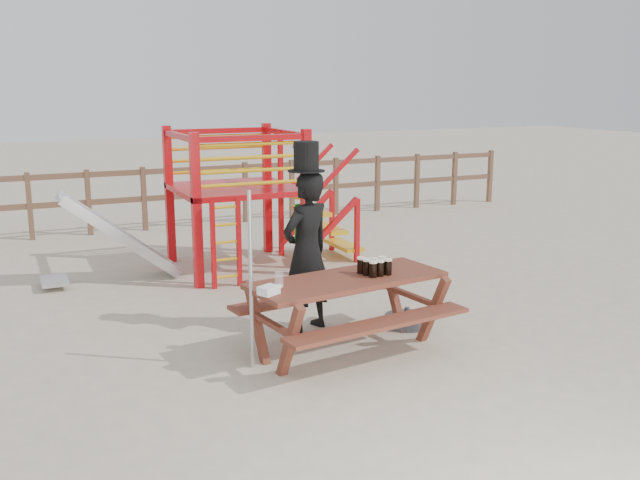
{
  "coord_description": "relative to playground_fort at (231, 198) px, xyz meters",
  "views": [
    {
      "loc": [
        -2.99,
        -6.39,
        2.73
      ],
      "look_at": [
        0.3,
        0.8,
        0.98
      ],
      "focal_mm": 40.0,
      "sensor_mm": 36.0,
      "label": 1
    }
  ],
  "objects": [
    {
      "name": "parasol_base",
      "position": [
        1.03,
        -3.31,
        -1.01
      ],
      "size": [
        0.51,
        0.51,
        0.22
      ],
      "color": "#393A3F",
      "rests_on": "ground"
    },
    {
      "name": "picnic_table",
      "position": [
        0.04,
        -3.73,
        -0.57
      ],
      "size": [
        2.22,
        1.68,
        0.79
      ],
      "rotation": [
        0.0,
        0.0,
        0.14
      ],
      "color": "brown",
      "rests_on": "ground"
    },
    {
      "name": "metal_pole",
      "position": [
        -0.99,
        -3.74,
        -0.19
      ],
      "size": [
        0.04,
        0.04,
        1.76
      ],
      "primitive_type": "cylinder",
      "color": "#B2B2B7",
      "rests_on": "ground"
    },
    {
      "name": "playground_fort",
      "position": [
        0.0,
        0.0,
        0.0
      ],
      "size": [
        4.71,
        1.84,
        2.1
      ],
      "color": "#B90C11",
      "rests_on": "ground"
    },
    {
      "name": "back_fence",
      "position": [
        -0.12,
        3.42,
        -0.34
      ],
      "size": [
        15.09,
        0.09,
        1.2
      ],
      "color": "brown",
      "rests_on": "ground"
    },
    {
      "name": "ground",
      "position": [
        -0.12,
        -3.58,
        -1.07
      ],
      "size": [
        60.0,
        60.0,
        0.0
      ],
      "primitive_type": "plane",
      "color": "#C0AE95",
      "rests_on": "ground"
    },
    {
      "name": "stout_pints",
      "position": [
        0.35,
        -3.75,
        -0.19
      ],
      "size": [
        0.31,
        0.28,
        0.17
      ],
      "color": "black",
      "rests_on": "picnic_table"
    },
    {
      "name": "man_with_hat",
      "position": [
        -0.06,
        -2.94,
        -0.12
      ],
      "size": [
        0.77,
        0.64,
        2.12
      ],
      "rotation": [
        0.0,
        0.0,
        3.51
      ],
      "color": "black",
      "rests_on": "ground"
    },
    {
      "name": "empty_glasses",
      "position": [
        -0.71,
        -3.76,
        -0.21
      ],
      "size": [
        0.08,
        0.08,
        0.15
      ],
      "color": "silver",
      "rests_on": "picnic_table"
    },
    {
      "name": "paper_bag",
      "position": [
        -0.89,
        -3.95,
        -0.24
      ],
      "size": [
        0.22,
        0.2,
        0.08
      ],
      "primitive_type": "cube",
      "rotation": [
        0.0,
        0.0,
        0.45
      ],
      "color": "white",
      "rests_on": "picnic_table"
    }
  ]
}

